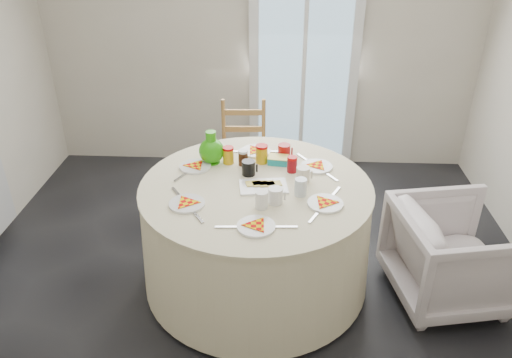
{
  "coord_description": "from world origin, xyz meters",
  "views": [
    {
      "loc": [
        0.19,
        -2.56,
        2.31
      ],
      "look_at": [
        0.05,
        0.16,
        0.8
      ],
      "focal_mm": 35.0,
      "sensor_mm": 36.0,
      "label": 1
    }
  ],
  "objects_px": {
    "table": "(256,235)",
    "green_pitcher": "(211,147)",
    "wooden_chair": "(243,152)",
    "armchair": "(455,247)"
  },
  "relations": [
    {
      "from": "table",
      "to": "green_pitcher",
      "type": "distance_m",
      "value": 0.66
    },
    {
      "from": "table",
      "to": "green_pitcher",
      "type": "xyz_separation_m",
      "value": [
        -0.32,
        0.3,
        0.49
      ]
    },
    {
      "from": "armchair",
      "to": "green_pitcher",
      "type": "xyz_separation_m",
      "value": [
        -1.59,
        0.39,
        0.48
      ]
    },
    {
      "from": "armchair",
      "to": "table",
      "type": "bearing_deg",
      "value": 75.27
    },
    {
      "from": "green_pitcher",
      "to": "armchair",
      "type": "bearing_deg",
      "value": -32.33
    },
    {
      "from": "wooden_chair",
      "to": "armchair",
      "type": "distance_m",
      "value": 1.83
    },
    {
      "from": "armchair",
      "to": "green_pitcher",
      "type": "height_order",
      "value": "green_pitcher"
    },
    {
      "from": "table",
      "to": "armchair",
      "type": "height_order",
      "value": "table"
    },
    {
      "from": "table",
      "to": "wooden_chair",
      "type": "bearing_deg",
      "value": 98.71
    },
    {
      "from": "wooden_chair",
      "to": "armchair",
      "type": "height_order",
      "value": "wooden_chair"
    }
  ]
}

